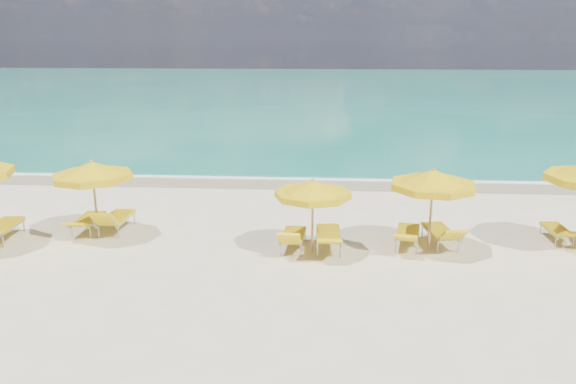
{
  "coord_description": "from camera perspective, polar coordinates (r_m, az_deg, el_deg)",
  "views": [
    {
      "loc": [
        1.11,
        -14.45,
        5.62
      ],
      "look_at": [
        0.0,
        1.5,
        1.2
      ],
      "focal_mm": 35.0,
      "sensor_mm": 36.0,
      "label": 1
    }
  ],
  "objects": [
    {
      "name": "ground_plane",
      "position": [
        15.54,
        -0.38,
        -5.74
      ],
      "size": [
        120.0,
        120.0,
        0.0
      ],
      "primitive_type": "plane",
      "color": "beige"
    },
    {
      "name": "ocean",
      "position": [
        62.71,
        2.99,
        10.3
      ],
      "size": [
        120.0,
        80.0,
        0.3
      ],
      "primitive_type": "cube",
      "color": "#14755C",
      "rests_on": "ground"
    },
    {
      "name": "wet_sand_band",
      "position": [
        22.59,
        1.04,
        1.05
      ],
      "size": [
        120.0,
        2.6,
        0.01
      ],
      "primitive_type": "cube",
      "color": "tan",
      "rests_on": "ground"
    },
    {
      "name": "foam_line",
      "position": [
        23.36,
        1.14,
        1.54
      ],
      "size": [
        120.0,
        1.2,
        0.03
      ],
      "primitive_type": "cube",
      "color": "white",
      "rests_on": "ground"
    },
    {
      "name": "whitecap_near",
      "position": [
        32.73,
        -8.67,
        5.4
      ],
      "size": [
        14.0,
        0.36,
        0.05
      ],
      "primitive_type": "cube",
      "color": "white",
      "rests_on": "ground"
    },
    {
      "name": "whitecap_far",
      "position": [
        39.46,
        14.09,
        6.81
      ],
      "size": [
        18.0,
        0.3,
        0.05
      ],
      "primitive_type": "cube",
      "color": "white",
      "rests_on": "ground"
    },
    {
      "name": "umbrella_3",
      "position": [
        16.8,
        -19.26,
        1.99
      ],
      "size": [
        2.49,
        2.49,
        2.3
      ],
      "rotation": [
        0.0,
        0.0,
        0.1
      ],
      "color": "tan",
      "rests_on": "ground"
    },
    {
      "name": "umbrella_4",
      "position": [
        14.7,
        2.53,
        0.24
      ],
      "size": [
        2.17,
        2.17,
        2.07
      ],
      "rotation": [
        0.0,
        0.0,
        -0.06
      ],
      "color": "tan",
      "rests_on": "ground"
    },
    {
      "name": "umbrella_5",
      "position": [
        15.3,
        14.52,
        1.17
      ],
      "size": [
        2.74,
        2.74,
        2.32
      ],
      "rotation": [
        0.0,
        0.0,
        0.22
      ],
      "color": "tan",
      "rests_on": "ground"
    },
    {
      "name": "lounger_2_right",
      "position": [
        18.02,
        -27.03,
        -3.66
      ],
      "size": [
        0.83,
        2.12,
        0.74
      ],
      "rotation": [
        0.0,
        0.0,
        0.09
      ],
      "color": "#A5A8AD",
      "rests_on": "ground"
    },
    {
      "name": "lounger_3_left",
      "position": [
        17.81,
        -19.63,
        -3.12
      ],
      "size": [
        0.66,
        1.91,
        0.68
      ],
      "rotation": [
        0.0,
        0.0,
        0.02
      ],
      "color": "#A5A8AD",
      "rests_on": "ground"
    },
    {
      "name": "lounger_3_right",
      "position": [
        17.57,
        -17.04,
        -3.06
      ],
      "size": [
        0.71,
        1.96,
        0.94
      ],
      "rotation": [
        0.0,
        0.0,
        -0.01
      ],
      "color": "#A5A8AD",
      "rests_on": "ground"
    },
    {
      "name": "lounger_4_left",
      "position": [
        15.42,
        0.52,
        -5.03
      ],
      "size": [
        0.71,
        1.83,
        0.84
      ],
      "rotation": [
        0.0,
        0.0,
        -0.06
      ],
      "color": "#A5A8AD",
      "rests_on": "ground"
    },
    {
      "name": "lounger_4_right",
      "position": [
        15.46,
        4.11,
        -4.95
      ],
      "size": [
        0.72,
        2.09,
        0.77
      ],
      "rotation": [
        0.0,
        0.0,
        0.02
      ],
      "color": "#A5A8AD",
      "rests_on": "ground"
    },
    {
      "name": "lounger_5_left",
      "position": [
        15.99,
        12.02,
        -4.62
      ],
      "size": [
        0.97,
        1.99,
        0.74
      ],
      "rotation": [
        0.0,
        0.0,
        -0.19
      ],
      "color": "#A5A8AD",
      "rests_on": "ground"
    },
    {
      "name": "lounger_5_right",
      "position": [
        16.25,
        15.21,
        -4.47
      ],
      "size": [
        0.94,
        1.97,
        0.85
      ],
      "rotation": [
        0.0,
        0.0,
        0.17
      ],
      "color": "#A5A8AD",
      "rests_on": "ground"
    },
    {
      "name": "lounger_6_left",
      "position": [
        17.74,
        25.68,
        -3.93
      ],
      "size": [
        0.59,
        1.69,
        0.66
      ],
      "rotation": [
        0.0,
        0.0,
        0.03
      ],
      "color": "#A5A8AD",
      "rests_on": "ground"
    }
  ]
}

